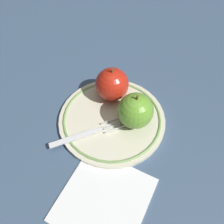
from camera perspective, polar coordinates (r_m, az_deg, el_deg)
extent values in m
plane|color=#3A4F6B|center=(0.55, 0.72, -3.42)|extent=(2.00, 2.00, 0.00)
cylinder|color=beige|center=(0.56, 0.00, -1.72)|extent=(0.24, 0.24, 0.01)
torus|color=#779E5A|center=(0.55, 0.00, -1.42)|extent=(0.22, 0.22, 0.01)
sphere|color=red|center=(0.56, 0.00, 6.34)|extent=(0.08, 0.08, 0.08)
cylinder|color=brown|center=(0.53, 0.00, 9.39)|extent=(0.00, 0.00, 0.01)
sphere|color=#639E2F|center=(0.52, 5.39, 0.30)|extent=(0.08, 0.08, 0.08)
cylinder|color=brown|center=(0.48, 5.77, 3.25)|extent=(0.00, 0.00, 0.01)
cube|color=silver|center=(0.53, -9.02, -5.96)|extent=(0.06, 0.09, 0.00)
cube|color=silver|center=(0.53, -3.05, -4.03)|extent=(0.02, 0.02, 0.00)
cube|color=silver|center=(0.53, 1.45, -3.70)|extent=(0.03, 0.05, 0.00)
cube|color=silver|center=(0.54, 1.12, -3.03)|extent=(0.03, 0.05, 0.00)
cube|color=silver|center=(0.54, 0.80, -2.38)|extent=(0.03, 0.05, 0.00)
cube|color=silver|center=(0.54, 0.48, -1.73)|extent=(0.03, 0.05, 0.00)
cube|color=white|center=(0.48, -1.81, -19.26)|extent=(0.18, 0.18, 0.01)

